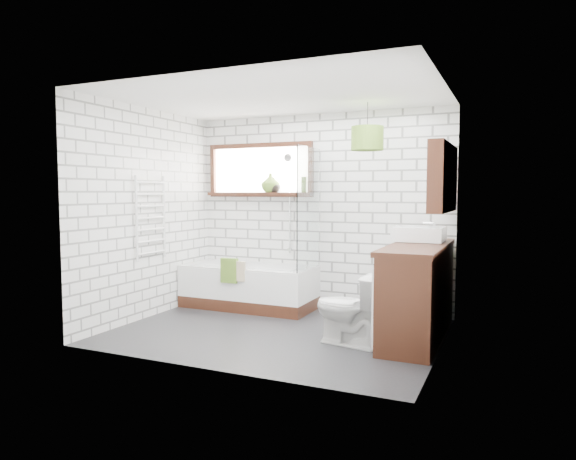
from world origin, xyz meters
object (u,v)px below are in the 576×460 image
at_px(toilet, 350,308).
at_px(basin, 419,234).
at_px(vanity, 418,291).
at_px(pendant, 367,138).
at_px(bathtub, 249,286).

bearing_deg(toilet, basin, 160.81).
bearing_deg(vanity, basin, 99.53).
height_order(vanity, toilet, vanity).
relative_size(basin, toilet, 0.73).
distance_m(toilet, pendant, 1.92).
xyz_separation_m(vanity, pendant, (-0.64, 0.31, 1.61)).
height_order(bathtub, basin, basin).
bearing_deg(bathtub, toilet, -31.77).
bearing_deg(vanity, toilet, -138.16).
distance_m(basin, pendant, 1.20).
bearing_deg(bathtub, vanity, -13.20).
distance_m(bathtub, basin, 2.34).
bearing_deg(toilet, vanity, 143.19).
xyz_separation_m(toilet, pendant, (-0.06, 0.82, 1.74)).
bearing_deg(basin, pendant, -175.08).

